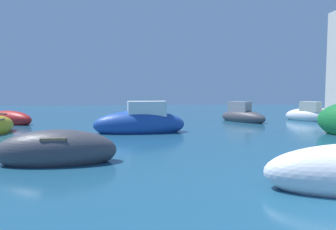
# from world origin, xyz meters

# --- Properties ---
(moored_boat_3) EXTENTS (4.69, 1.99, 1.88)m
(moored_boat_3) POSITION_xyz_m (-5.12, 10.58, 0.48)
(moored_boat_3) COLOR #1E479E
(moored_boat_3) RESTS_ON ground
(moored_boat_4) EXTENTS (2.80, 3.15, 1.57)m
(moored_boat_4) POSITION_xyz_m (6.45, 15.98, 0.41)
(moored_boat_4) COLOR white
(moored_boat_4) RESTS_ON ground
(moored_boat_5) EXTENTS (3.52, 1.65, 1.26)m
(moored_boat_5) POSITION_xyz_m (-7.50, 4.08, 0.35)
(moored_boat_5) COLOR #3F3F47
(moored_boat_5) RESTS_ON ground
(moored_boat_6) EXTENTS (2.84, 3.68, 1.57)m
(moored_boat_6) POSITION_xyz_m (1.68, 15.62, 0.39)
(moored_boat_6) COLOR #3F3F47
(moored_boat_6) RESTS_ON ground
(moored_boat_8) EXTENTS (3.88, 2.95, 1.08)m
(moored_boat_8) POSITION_xyz_m (-13.37, 15.29, 0.30)
(moored_boat_8) COLOR #B21E1E
(moored_boat_8) RESTS_ON ground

